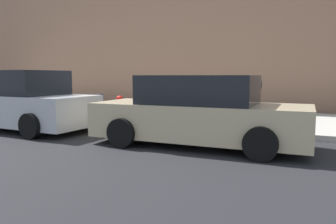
% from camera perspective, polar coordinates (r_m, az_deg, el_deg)
% --- Properties ---
extents(ground_plane, '(40.00, 40.00, 0.00)m').
position_cam_1_polar(ground_plane, '(10.63, -13.08, -2.17)').
color(ground_plane, black).
extents(sidewalk_curb, '(18.00, 5.00, 0.14)m').
position_cam_1_polar(sidewalk_curb, '(12.69, -6.30, -0.36)').
color(sidewalk_curb, '#ADA89E').
rests_on(sidewalk_curb, ground_plane).
extents(building_facade_sidewalk_side, '(24.00, 3.00, 9.91)m').
position_cam_1_polar(building_facade_sidewalk_side, '(17.32, 1.99, 17.70)').
color(building_facade_sidewalk_side, '#936B51').
rests_on(building_facade_sidewalk_side, ground_plane).
extents(suitcase_maroon_0, '(0.37, 0.21, 0.76)m').
position_cam_1_polar(suitcase_maroon_0, '(9.15, 9.51, -0.94)').
color(suitcase_maroon_0, maroon).
rests_on(suitcase_maroon_0, sidewalk_curb).
extents(suitcase_silver_1, '(0.40, 0.19, 0.91)m').
position_cam_1_polar(suitcase_silver_1, '(9.41, 6.85, -0.43)').
color(suitcase_silver_1, '#9EA0A8').
rests_on(suitcase_silver_1, sidewalk_curb).
extents(suitcase_teal_2, '(0.41, 0.25, 0.72)m').
position_cam_1_polar(suitcase_teal_2, '(9.51, 3.85, -0.13)').
color(suitcase_teal_2, '#0F606B').
rests_on(suitcase_teal_2, sidewalk_curb).
extents(suitcase_red_3, '(0.40, 0.28, 0.76)m').
position_cam_1_polar(suitcase_red_3, '(9.65, 0.96, -0.47)').
color(suitcase_red_3, red).
rests_on(suitcase_red_3, sidewalk_curb).
extents(suitcase_black_4, '(0.46, 0.23, 0.60)m').
position_cam_1_polar(suitcase_black_4, '(9.88, -1.77, -0.22)').
color(suitcase_black_4, black).
rests_on(suitcase_black_4, sidewalk_curb).
extents(suitcase_olive_5, '(0.50, 0.22, 1.07)m').
position_cam_1_polar(suitcase_olive_5, '(10.20, -4.50, 0.56)').
color(suitcase_olive_5, '#59601E').
rests_on(suitcase_olive_5, sidewalk_curb).
extents(fire_hydrant, '(0.39, 0.21, 0.78)m').
position_cam_1_polar(fire_hydrant, '(10.56, -8.47, 0.85)').
color(fire_hydrant, red).
rests_on(fire_hydrant, sidewalk_curb).
extents(bollard_post, '(0.14, 0.14, 0.85)m').
position_cam_1_polar(bollard_post, '(10.76, -11.54, 0.99)').
color(bollard_post, '#333338').
rests_on(bollard_post, sidewalk_curb).
extents(parking_meter, '(0.12, 0.09, 1.27)m').
position_cam_1_polar(parking_meter, '(9.24, 15.66, 2.53)').
color(parking_meter, slate).
rests_on(parking_meter, sidewalk_curb).
extents(parked_car_beige_0, '(4.71, 1.99, 1.56)m').
position_cam_1_polar(parked_car_beige_0, '(7.22, 5.40, -0.13)').
color(parked_car_beige_0, tan).
rests_on(parked_car_beige_0, ground_plane).
extents(parked_car_silver_1, '(4.51, 2.18, 1.69)m').
position_cam_1_polar(parked_car_silver_1, '(10.22, -24.19, 1.55)').
color(parked_car_silver_1, '#B2B5BA').
rests_on(parked_car_silver_1, ground_plane).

